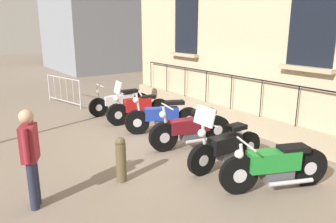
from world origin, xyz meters
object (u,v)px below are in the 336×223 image
at_px(motorcycle_red, 139,109).
at_px(motorcycle_maroon, 191,130).
at_px(crowd_barrier, 64,90).
at_px(pedestrian_standing, 30,154).
at_px(bollard, 121,159).
at_px(motorcycle_green, 275,166).
at_px(motorcycle_black, 225,148).
at_px(motorcycle_blue, 163,118).
at_px(motorcycle_white, 120,102).

relative_size(motorcycle_red, motorcycle_maroon, 0.97).
height_order(crowd_barrier, pedestrian_standing, pedestrian_standing).
xyz_separation_m(motorcycle_maroon, bollard, (2.24, 0.64, 0.01)).
relative_size(crowd_barrier, bollard, 2.36).
bearing_deg(motorcycle_red, crowd_barrier, -73.16).
bearing_deg(motorcycle_green, crowd_barrier, -84.18).
height_order(crowd_barrier, bollard, crowd_barrier).
distance_m(motorcycle_maroon, motorcycle_black, 1.36).
height_order(motorcycle_blue, motorcycle_black, motorcycle_black).
bearing_deg(motorcycle_green, motorcycle_blue, -93.74).
relative_size(bollard, pedestrian_standing, 0.54).
height_order(motorcycle_white, pedestrian_standing, pedestrian_standing).
relative_size(motorcycle_white, motorcycle_blue, 1.09).
xyz_separation_m(motorcycle_black, pedestrian_standing, (3.62, -0.73, 0.49)).
bearing_deg(motorcycle_maroon, motorcycle_blue, -93.96).
bearing_deg(motorcycle_blue, crowd_barrier, -76.73).
bearing_deg(motorcycle_black, motorcycle_blue, -96.04).
distance_m(motorcycle_green, bollard, 2.81).
relative_size(motorcycle_white, bollard, 2.44).
bearing_deg(motorcycle_black, bollard, -19.16).
xyz_separation_m(motorcycle_green, crowd_barrier, (0.88, -8.67, 0.11)).
height_order(motorcycle_red, motorcycle_blue, motorcycle_red).
bearing_deg(pedestrian_standing, crowd_barrier, -112.27).
height_order(motorcycle_white, motorcycle_maroon, motorcycle_maroon).
bearing_deg(motorcycle_maroon, bollard, 15.92).
xyz_separation_m(motorcycle_white, motorcycle_red, (0.03, 1.26, 0.02)).
bearing_deg(motorcycle_white, motorcycle_maroon, 88.95).
distance_m(motorcycle_white, motorcycle_black, 5.15).
relative_size(motorcycle_red, motorcycle_blue, 1.03).
xyz_separation_m(motorcycle_white, motorcycle_blue, (-0.02, 2.49, 0.02)).
relative_size(motorcycle_maroon, pedestrian_standing, 1.29).
distance_m(motorcycle_white, bollard, 5.00).
bearing_deg(motorcycle_green, bollard, -42.50).
bearing_deg(crowd_barrier, motorcycle_maroon, 99.68).
bearing_deg(bollard, motorcycle_white, -117.46).
bearing_deg(motorcycle_white, crowd_barrier, -64.43).
bearing_deg(motorcycle_white, bollard, 62.54).
relative_size(motorcycle_green, bollard, 2.22).
distance_m(motorcycle_blue, pedestrian_standing, 4.38).
height_order(motorcycle_maroon, motorcycle_black, motorcycle_black).
relative_size(motorcycle_maroon, crowd_barrier, 1.01).
relative_size(motorcycle_black, pedestrian_standing, 1.19).
distance_m(motorcycle_blue, motorcycle_maroon, 1.32).
height_order(motorcycle_blue, motorcycle_green, motorcycle_blue).
xyz_separation_m(motorcycle_blue, motorcycle_green, (0.25, 3.85, 0.03)).
height_order(motorcycle_red, pedestrian_standing, pedestrian_standing).
distance_m(motorcycle_red, motorcycle_green, 5.08).
bearing_deg(motorcycle_green, pedestrian_standing, -27.77).
distance_m(motorcycle_white, pedestrian_standing, 5.90).
relative_size(motorcycle_white, motorcycle_red, 1.06).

